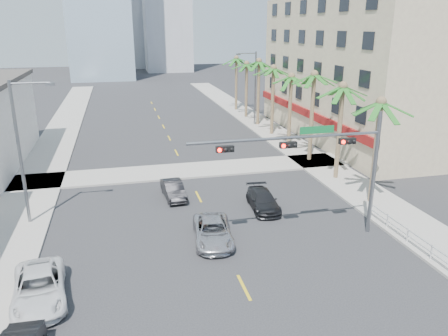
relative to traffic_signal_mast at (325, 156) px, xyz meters
name	(u,v)px	position (x,y,z in m)	size (l,w,h in m)	color
sidewalk_right	(324,167)	(6.22, 12.05, -4.99)	(4.00, 120.00, 0.15)	gray
sidewalk_left	(33,191)	(-17.78, 12.05, -4.99)	(4.00, 120.00, 0.15)	gray
sidewalk_cross	(186,171)	(-5.78, 14.05, -4.99)	(80.00, 4.00, 0.15)	gray
building_right	(373,68)	(16.21, 22.05, 2.43)	(15.25, 28.00, 15.00)	tan
traffic_signal_mast	(325,156)	(0.00, 0.00, 0.00)	(11.12, 0.54, 7.20)	slate
palm_tree_0	(381,103)	(5.82, 4.05, 2.02)	(4.80, 4.80, 7.80)	brown
palm_tree_1	(343,88)	(5.82, 9.25, 2.37)	(4.80, 4.80, 8.16)	brown
palm_tree_2	(314,76)	(5.82, 14.45, 2.72)	(4.80, 4.80, 8.52)	brown
palm_tree_3	(291,77)	(5.82, 19.65, 2.02)	(4.80, 4.80, 7.80)	brown
palm_tree_4	(274,69)	(5.82, 24.85, 2.37)	(4.80, 4.80, 8.16)	brown
palm_tree_5	(259,62)	(5.82, 30.05, 2.72)	(4.80, 4.80, 8.52)	brown
palm_tree_6	(247,64)	(5.82, 35.25, 2.02)	(4.80, 4.80, 7.80)	brown
palm_tree_7	(236,59)	(5.82, 40.45, 2.37)	(4.80, 4.80, 8.16)	brown
streetlight_left	(22,147)	(-16.78, 6.05, 0.00)	(2.55, 0.25, 9.00)	slate
streetlight_right	(254,85)	(5.21, 30.05, 0.00)	(2.55, 0.25, 9.00)	slate
guardrail	(408,233)	(4.52, -1.95, -4.39)	(0.08, 8.08, 1.00)	silver
car_parked_far	(39,288)	(-15.09, -2.78, -4.38)	(2.25, 4.88, 1.36)	white
car_lane_left	(173,190)	(-7.58, 8.30, -4.44)	(1.32, 3.78, 1.25)	black
car_lane_center	(213,231)	(-6.24, 1.00, -4.42)	(2.12, 4.59, 1.28)	#B5B5BA
car_lane_right	(263,200)	(-1.90, 4.86, -4.45)	(1.72, 4.24, 1.23)	black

